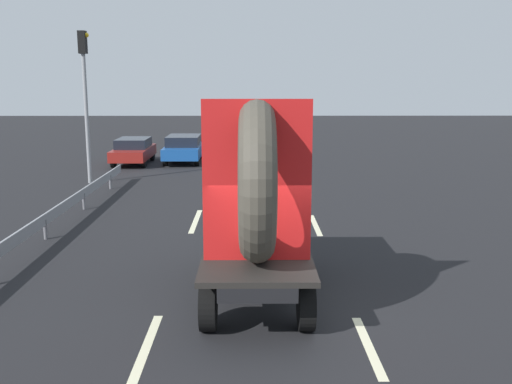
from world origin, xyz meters
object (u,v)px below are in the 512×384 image
Objects in this scene: flatbed_truck at (256,205)px; distant_sedan at (184,148)px; traffic_light at (85,86)px; oncoming_car at (133,150)px.

distant_sedan is at bearing 100.74° from flatbed_truck.
traffic_light is 1.54× the size of oncoming_car.
traffic_light is at bearing 118.12° from flatbed_truck.
flatbed_truck is 1.24× the size of oncoming_car.
flatbed_truck reaches higher than distant_sedan.
flatbed_truck is at bearing -61.88° from traffic_light.
flatbed_truck is at bearing -79.26° from distant_sedan.
flatbed_truck reaches higher than oncoming_car.
flatbed_truck is 0.80× the size of traffic_light.
distant_sedan is at bearing 62.62° from traffic_light.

